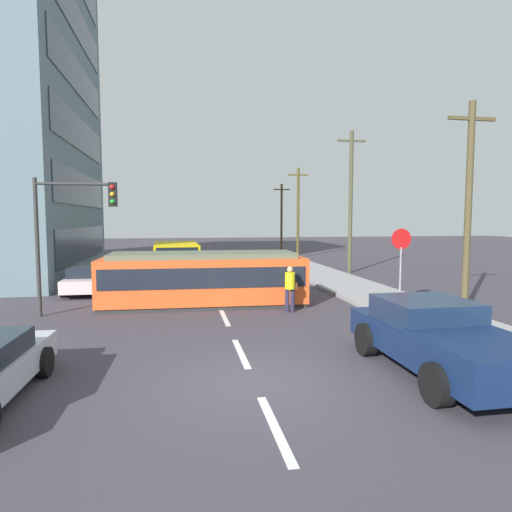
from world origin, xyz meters
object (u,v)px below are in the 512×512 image
utility_pole_near (468,204)px  utility_pole_mid (351,200)px  pickup_truck_parked (438,337)px  traffic_light_mast (70,219)px  streetcar_tram (204,278)px  parked_sedan_mid (93,278)px  stop_sign (401,251)px  utility_pole_distant (282,215)px  utility_pole_far (298,211)px  pedestrian_crossing (290,286)px  city_bus (176,257)px

utility_pole_near → utility_pole_mid: (0.32, 11.68, 0.64)m
utility_pole_mid → pickup_truck_parked: bearing=-106.0°
traffic_light_mast → utility_pole_near: size_ratio=0.64×
streetcar_tram → parked_sedan_mid: bearing=141.0°
stop_sign → parked_sedan_mid: bearing=152.8°
stop_sign → traffic_light_mast: size_ratio=0.60×
utility_pole_near → utility_pole_mid: utility_pole_mid is taller
utility_pole_distant → utility_pole_mid: bearing=-91.5°
utility_pole_far → stop_sign: bearing=-95.5°
stop_sign → utility_pole_distant: (3.00, 31.85, 1.56)m
pedestrian_crossing → utility_pole_near: (6.23, -1.10, 2.97)m
pickup_truck_parked → city_bus: bearing=107.7°
pickup_truck_parked → parked_sedan_mid: size_ratio=1.12×
city_bus → utility_pole_far: size_ratio=0.69×
pickup_truck_parked → pedestrian_crossing: bearing=103.5°
pickup_truck_parked → utility_pole_mid: (4.95, 17.26, 3.76)m
pedestrian_crossing → utility_pole_far: utility_pole_far is taller
streetcar_tram → utility_pole_near: bearing=-18.0°
city_bus → parked_sedan_mid: (-3.76, -5.46, -0.47)m
parked_sedan_mid → utility_pole_near: (14.13, -6.96, 3.29)m
utility_pole_near → utility_pole_mid: bearing=88.4°
parked_sedan_mid → utility_pole_near: 16.09m
pickup_truck_parked → stop_sign: (2.51, 6.36, 1.40)m
parked_sedan_mid → utility_pole_near: bearing=-26.2°
streetcar_tram → pickup_truck_parked: bearing=-61.7°
city_bus → pickup_truck_parked: size_ratio=1.07×
traffic_light_mast → utility_pole_distant: utility_pole_distant is taller
traffic_light_mast → pedestrian_crossing: bearing=-5.9°
city_bus → utility_pole_far: (10.37, 10.25, 2.96)m
streetcar_tram → utility_pole_near: size_ratio=1.06×
traffic_light_mast → utility_pole_distant: size_ratio=0.67×
pedestrian_crossing → utility_pole_mid: utility_pole_mid is taller
city_bus → stop_sign: bearing=-54.7°
parked_sedan_mid → utility_pole_far: (14.12, 15.71, 3.43)m
streetcar_tram → pedestrian_crossing: bearing=-32.3°
stop_sign → traffic_light_mast: (-11.74, 1.11, 1.16)m
city_bus → pedestrian_crossing: size_ratio=3.22×
traffic_light_mast → utility_pole_near: utility_pole_near is taller
pedestrian_crossing → stop_sign: size_ratio=0.58×
stop_sign → utility_pole_near: utility_pole_near is taller
pedestrian_crossing → utility_pole_mid: 12.96m
pedestrian_crossing → parked_sedan_mid: bearing=143.4°
parked_sedan_mid → utility_pole_near: utility_pole_near is taller
traffic_light_mast → utility_pole_far: bearing=56.3°
city_bus → utility_pole_far: utility_pole_far is taller
utility_pole_mid → utility_pole_far: bearing=91.7°
utility_pole_mid → utility_pole_distant: bearing=88.5°
stop_sign → traffic_light_mast: traffic_light_mast is taller
utility_pole_near → utility_pole_distant: bearing=88.5°
city_bus → pedestrian_crossing: (4.14, -11.32, -0.15)m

